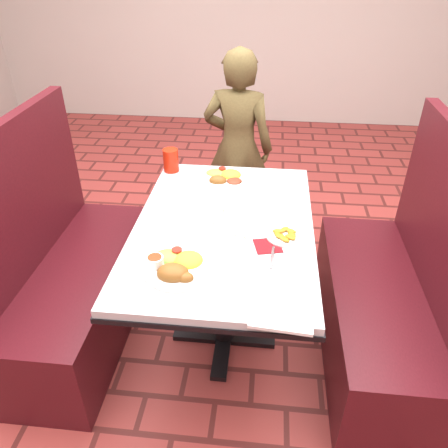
{
  "coord_description": "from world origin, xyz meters",
  "views": [
    {
      "loc": [
        0.18,
        -1.64,
        1.83
      ],
      "look_at": [
        0.0,
        0.0,
        0.75
      ],
      "focal_mm": 35.0,
      "sensor_mm": 36.0,
      "label": 1
    }
  ],
  "objects_px": {
    "booth_bench_right": "(386,306)",
    "dining_table": "(224,241)",
    "far_dinner_plate": "(225,176)",
    "near_dinner_plate": "(177,263)",
    "plantain_plate": "(285,236)",
    "booth_bench_left": "(72,283)",
    "red_tumbler": "(171,160)",
    "diner_person": "(238,148)"
  },
  "relations": [
    {
      "from": "red_tumbler",
      "to": "booth_bench_right",
      "type": "bearing_deg",
      "value": -24.07
    },
    {
      "from": "far_dinner_plate",
      "to": "plantain_plate",
      "type": "bearing_deg",
      "value": -58.42
    },
    {
      "from": "dining_table",
      "to": "plantain_plate",
      "type": "bearing_deg",
      "value": -16.13
    },
    {
      "from": "far_dinner_plate",
      "to": "plantain_plate",
      "type": "relative_size",
      "value": 1.71
    },
    {
      "from": "far_dinner_plate",
      "to": "near_dinner_plate",
      "type": "bearing_deg",
      "value": -97.58
    },
    {
      "from": "near_dinner_plate",
      "to": "plantain_plate",
      "type": "height_order",
      "value": "near_dinner_plate"
    },
    {
      "from": "diner_person",
      "to": "booth_bench_left",
      "type": "bearing_deg",
      "value": 63.09
    },
    {
      "from": "booth_bench_right",
      "to": "dining_table",
      "type": "bearing_deg",
      "value": 180.0
    },
    {
      "from": "booth_bench_left",
      "to": "red_tumbler",
      "type": "xyz_separation_m",
      "value": [
        0.45,
        0.51,
        0.48
      ]
    },
    {
      "from": "booth_bench_left",
      "to": "booth_bench_right",
      "type": "relative_size",
      "value": 1.0
    },
    {
      "from": "plantain_plate",
      "to": "far_dinner_plate",
      "type": "bearing_deg",
      "value": 121.58
    },
    {
      "from": "dining_table",
      "to": "far_dinner_plate",
      "type": "xyz_separation_m",
      "value": [
        -0.04,
        0.43,
        0.12
      ]
    },
    {
      "from": "booth_bench_left",
      "to": "diner_person",
      "type": "distance_m",
      "value": 1.38
    },
    {
      "from": "far_dinner_plate",
      "to": "plantain_plate",
      "type": "xyz_separation_m",
      "value": [
        0.31,
        -0.51,
        -0.01
      ]
    },
    {
      "from": "booth_bench_left",
      "to": "plantain_plate",
      "type": "height_order",
      "value": "booth_bench_left"
    },
    {
      "from": "booth_bench_right",
      "to": "plantain_plate",
      "type": "xyz_separation_m",
      "value": [
        -0.53,
        -0.08,
        0.43
      ]
    },
    {
      "from": "plantain_plate",
      "to": "red_tumbler",
      "type": "distance_m",
      "value": 0.86
    },
    {
      "from": "diner_person",
      "to": "far_dinner_plate",
      "type": "height_order",
      "value": "diner_person"
    },
    {
      "from": "plantain_plate",
      "to": "near_dinner_plate",
      "type": "bearing_deg",
      "value": -147.54
    },
    {
      "from": "booth_bench_left",
      "to": "plantain_plate",
      "type": "bearing_deg",
      "value": -4.2
    },
    {
      "from": "booth_bench_left",
      "to": "far_dinner_plate",
      "type": "xyz_separation_m",
      "value": [
        0.76,
        0.43,
        0.45
      ]
    },
    {
      "from": "dining_table",
      "to": "booth_bench_right",
      "type": "relative_size",
      "value": 1.01
    },
    {
      "from": "plantain_plate",
      "to": "red_tumbler",
      "type": "bearing_deg",
      "value": 136.4
    },
    {
      "from": "dining_table",
      "to": "booth_bench_right",
      "type": "xyz_separation_m",
      "value": [
        0.8,
        0.0,
        -0.32
      ]
    },
    {
      "from": "booth_bench_right",
      "to": "diner_person",
      "type": "height_order",
      "value": "diner_person"
    },
    {
      "from": "booth_bench_left",
      "to": "far_dinner_plate",
      "type": "distance_m",
      "value": 0.98
    },
    {
      "from": "far_dinner_plate",
      "to": "red_tumbler",
      "type": "distance_m",
      "value": 0.32
    },
    {
      "from": "booth_bench_right",
      "to": "red_tumbler",
      "type": "distance_m",
      "value": 1.35
    },
    {
      "from": "booth_bench_right",
      "to": "near_dinner_plate",
      "type": "distance_m",
      "value": 1.1
    },
    {
      "from": "near_dinner_plate",
      "to": "booth_bench_right",
      "type": "bearing_deg",
      "value": 20.02
    },
    {
      "from": "booth_bench_right",
      "to": "far_dinner_plate",
      "type": "relative_size",
      "value": 4.4
    },
    {
      "from": "diner_person",
      "to": "dining_table",
      "type": "bearing_deg",
      "value": 99.58
    },
    {
      "from": "near_dinner_plate",
      "to": "red_tumbler",
      "type": "distance_m",
      "value": 0.88
    },
    {
      "from": "near_dinner_plate",
      "to": "far_dinner_plate",
      "type": "height_order",
      "value": "near_dinner_plate"
    },
    {
      "from": "dining_table",
      "to": "booth_bench_left",
      "type": "distance_m",
      "value": 0.86
    },
    {
      "from": "far_dinner_plate",
      "to": "red_tumbler",
      "type": "xyz_separation_m",
      "value": [
        -0.31,
        0.08,
        0.04
      ]
    },
    {
      "from": "booth_bench_right",
      "to": "diner_person",
      "type": "relative_size",
      "value": 0.92
    },
    {
      "from": "dining_table",
      "to": "booth_bench_right",
      "type": "distance_m",
      "value": 0.86
    },
    {
      "from": "booth_bench_left",
      "to": "near_dinner_plate",
      "type": "xyz_separation_m",
      "value": [
        0.65,
        -0.34,
        0.45
      ]
    },
    {
      "from": "dining_table",
      "to": "booth_bench_left",
      "type": "xyz_separation_m",
      "value": [
        -0.8,
        0.0,
        -0.32
      ]
    },
    {
      "from": "booth_bench_right",
      "to": "far_dinner_plate",
      "type": "height_order",
      "value": "booth_bench_right"
    },
    {
      "from": "diner_person",
      "to": "far_dinner_plate",
      "type": "bearing_deg",
      "value": 96.71
    }
  ]
}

